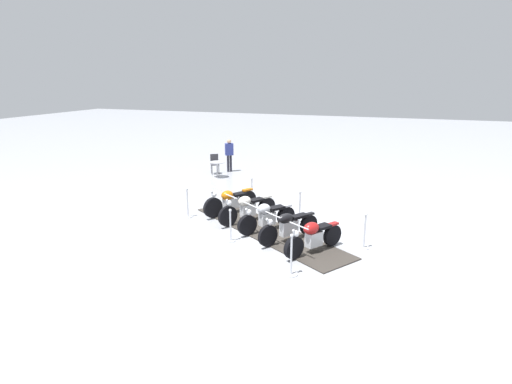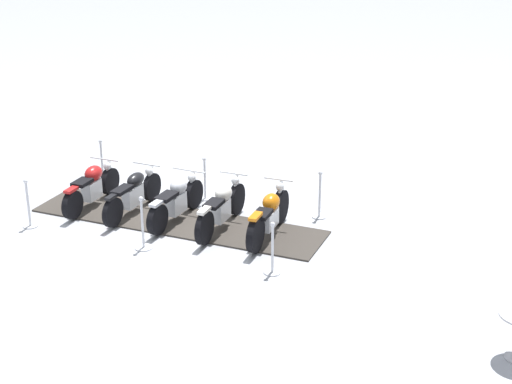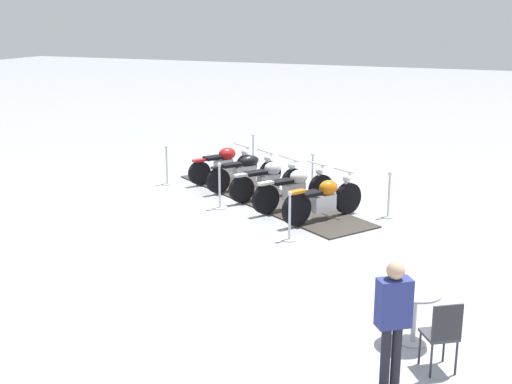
# 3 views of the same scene
# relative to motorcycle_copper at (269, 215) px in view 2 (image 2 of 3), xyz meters

# --- Properties ---
(ground_plane) EXTENTS (80.00, 80.00, 0.00)m
(ground_plane) POSITION_rel_motorcycle_copper_xyz_m (1.75, -1.13, -0.49)
(ground_plane) COLOR #A8AAB2
(display_platform) EXTENTS (6.11, 4.73, 0.04)m
(display_platform) POSITION_rel_motorcycle_copper_xyz_m (1.75, -1.13, -0.48)
(display_platform) COLOR #38332D
(display_platform) RESTS_ON ground_plane
(motorcycle_copper) EXTENTS (1.27, 1.94, 1.04)m
(motorcycle_copper) POSITION_rel_motorcycle_copper_xyz_m (0.00, 0.00, 0.00)
(motorcycle_copper) COLOR black
(motorcycle_copper) RESTS_ON display_platform
(motorcycle_cream) EXTENTS (1.34, 1.99, 1.00)m
(motorcycle_cream) POSITION_rel_motorcycle_copper_xyz_m (0.87, -0.58, 0.01)
(motorcycle_cream) COLOR black
(motorcycle_cream) RESTS_ON display_platform
(motorcycle_chrome) EXTENTS (1.37, 1.82, 0.94)m
(motorcycle_chrome) POSITION_rel_motorcycle_copper_xyz_m (1.74, -1.15, -0.00)
(motorcycle_chrome) COLOR black
(motorcycle_chrome) RESTS_ON display_platform
(motorcycle_black) EXTENTS (1.34, 1.87, 0.93)m
(motorcycle_black) POSITION_rel_motorcycle_copper_xyz_m (2.60, -1.74, -0.00)
(motorcycle_black) COLOR black
(motorcycle_black) RESTS_ON display_platform
(motorcycle_maroon) EXTENTS (1.25, 1.85, 0.91)m
(motorcycle_maroon) POSITION_rel_motorcycle_copper_xyz_m (3.47, -2.31, 0.00)
(motorcycle_maroon) COLOR black
(motorcycle_maroon) RESTS_ON display_platform
(stanchion_right_front) EXTENTS (0.30, 0.30, 1.06)m
(stanchion_right_front) POSITION_rel_motorcycle_copper_xyz_m (-1.27, -0.78, -0.13)
(stanchion_right_front) COLOR silver
(stanchion_right_front) RESTS_ON ground_plane
(stanchion_left_mid) EXTENTS (0.35, 0.35, 1.09)m
(stanchion_left_mid) POSITION_rel_motorcycle_copper_xyz_m (2.51, 0.01, -0.16)
(stanchion_left_mid) COLOR silver
(stanchion_left_mid) RESTS_ON ground_plane
(stanchion_right_mid) EXTENTS (0.29, 0.29, 1.01)m
(stanchion_right_mid) POSITION_rel_motorcycle_copper_xyz_m (0.99, -2.28, -0.14)
(stanchion_right_mid) COLOR silver
(stanchion_right_mid) RESTS_ON ground_plane
(stanchion_right_rear) EXTENTS (0.35, 0.35, 1.08)m
(stanchion_right_rear) POSITION_rel_motorcycle_copper_xyz_m (3.25, -3.78, -0.17)
(stanchion_right_rear) COLOR silver
(stanchion_right_rear) RESTS_ON ground_plane
(stanchion_left_rear) EXTENTS (0.31, 0.31, 1.05)m
(stanchion_left_rear) POSITION_rel_motorcycle_copper_xyz_m (4.77, -1.49, -0.14)
(stanchion_left_rear) COLOR silver
(stanchion_left_rear) RESTS_ON ground_plane
(stanchion_left_front) EXTENTS (0.32, 0.32, 1.02)m
(stanchion_left_front) POSITION_rel_motorcycle_copper_xyz_m (0.26, 1.51, -0.16)
(stanchion_left_front) COLOR silver
(stanchion_left_front) RESTS_ON ground_plane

